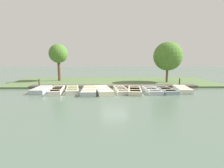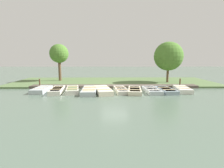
{
  "view_description": "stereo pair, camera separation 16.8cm",
  "coord_description": "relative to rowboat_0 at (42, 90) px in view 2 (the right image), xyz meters",
  "views": [
    {
      "loc": [
        16.25,
        -0.69,
        3.17
      ],
      "look_at": [
        0.21,
        -0.26,
        0.65
      ],
      "focal_mm": 28.0,
      "sensor_mm": 36.0,
      "label": 1
    },
    {
      "loc": [
        16.25,
        -0.52,
        3.17
      ],
      "look_at": [
        0.21,
        -0.26,
        0.65
      ],
      "focal_mm": 28.0,
      "sensor_mm": 36.0,
      "label": 2
    }
  ],
  "objects": [
    {
      "name": "rowboat_8",
      "position": [
        0.3,
        11.31,
        -0.03
      ],
      "size": [
        2.98,
        1.4,
        0.35
      ],
      "rotation": [
        0.0,
        0.0,
        0.08
      ],
      "color": "#8C9EA8",
      "rests_on": "ground_plane"
    },
    {
      "name": "dock_walkway",
      "position": [
        -2.11,
        6.68,
        -0.08
      ],
      "size": [
        1.19,
        17.09,
        0.25
      ],
      "color": "#51473D",
      "rests_on": "ground_plane"
    },
    {
      "name": "rowboat_5",
      "position": [
        0.19,
        7.23,
        -0.03
      ],
      "size": [
        3.17,
        1.32,
        0.36
      ],
      "rotation": [
        0.0,
        0.0,
        0.11
      ],
      "color": "beige",
      "rests_on": "ground_plane"
    },
    {
      "name": "mooring_post_far",
      "position": [
        -2.13,
        13.55,
        0.27
      ],
      "size": [
        0.14,
        0.14,
        0.94
      ],
      "color": "brown",
      "rests_on": "ground_plane"
    },
    {
      "name": "rowboat_1",
      "position": [
        0.33,
        1.5,
        0.0
      ],
      "size": [
        3.21,
        1.34,
        0.41
      ],
      "rotation": [
        0.0,
        0.0,
        0.11
      ],
      "color": "silver",
      "rests_on": "ground_plane"
    },
    {
      "name": "rowboat_0",
      "position": [
        0.0,
        0.0,
        0.0
      ],
      "size": [
        2.69,
        1.2,
        0.41
      ],
      "rotation": [
        0.0,
        0.0,
        -0.01
      ],
      "color": "#B2BCC1",
      "rests_on": "ground_plane"
    },
    {
      "name": "rowboat_2",
      "position": [
        0.2,
        2.84,
        0.0
      ],
      "size": [
        3.14,
        1.59,
        0.42
      ],
      "rotation": [
        0.0,
        0.0,
        0.18
      ],
      "color": "beige",
      "rests_on": "ground_plane"
    },
    {
      "name": "rowboat_6",
      "position": [
        0.43,
        8.45,
        -0.02
      ],
      "size": [
        3.16,
        1.49,
        0.37
      ],
      "rotation": [
        0.0,
        0.0,
        -0.12
      ],
      "color": "beige",
      "rests_on": "ground_plane"
    },
    {
      "name": "park_tree_far_left",
      "position": [
        -6.33,
        -0.06,
        3.3
      ],
      "size": [
        2.32,
        2.32,
        4.72
      ],
      "color": "brown",
      "rests_on": "ground_plane"
    },
    {
      "name": "rowboat_9",
      "position": [
        0.02,
        12.92,
        -0.0
      ],
      "size": [
        2.87,
        1.49,
        0.41
      ],
      "rotation": [
        0.0,
        0.0,
        -0.13
      ],
      "color": "silver",
      "rests_on": "ground_plane"
    },
    {
      "name": "rowboat_3",
      "position": [
        0.53,
        4.41,
        0.0
      ],
      "size": [
        3.45,
        1.38,
        0.41
      ],
      "rotation": [
        0.0,
        0.0,
        0.04
      ],
      "color": "#B2BCC1",
      "rests_on": "ground_plane"
    },
    {
      "name": "rowboat_7",
      "position": [
        0.28,
        10.01,
        -0.03
      ],
      "size": [
        3.06,
        1.32,
        0.35
      ],
      "rotation": [
        0.0,
        0.0,
        0.05
      ],
      "color": "#B2BCC1",
      "rests_on": "ground_plane"
    },
    {
      "name": "rowboat_4",
      "position": [
        0.48,
        5.61,
        0.01
      ],
      "size": [
        3.52,
        1.89,
        0.43
      ],
      "rotation": [
        0.0,
        0.0,
        0.21
      ],
      "color": "beige",
      "rests_on": "ground_plane"
    },
    {
      "name": "park_tree_left",
      "position": [
        -4.64,
        13.05,
        3.01
      ],
      "size": [
        3.33,
        3.33,
        4.88
      ],
      "color": "brown",
      "rests_on": "ground_plane"
    },
    {
      "name": "shore_bank",
      "position": [
        -5.52,
        6.68,
        -0.12
      ],
      "size": [
        8.0,
        24.0,
        0.17
      ],
      "color": "#567042",
      "rests_on": "ground_plane"
    },
    {
      "name": "mooring_post_near",
      "position": [
        -2.13,
        -0.99,
        0.27
      ],
      "size": [
        0.14,
        0.14,
        0.94
      ],
      "color": "brown",
      "rests_on": "ground_plane"
    },
    {
      "name": "ground_plane",
      "position": [
        -0.52,
        6.68,
        -0.2
      ],
      "size": [
        80.0,
        80.0,
        0.0
      ],
      "primitive_type": "plane",
      "color": "#566B5B"
    }
  ]
}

